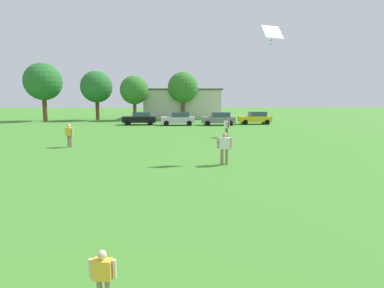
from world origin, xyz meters
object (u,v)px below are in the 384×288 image
bystander_midfield (227,126)px  parked_car_silver_1 (178,119)px  adult_bystander (224,146)px  bystander_near_trees (69,133)px  parked_car_gray_2 (219,119)px  kite (272,33)px  tree_right (134,90)px  tree_far_left (43,82)px  tree_left (97,87)px  parked_car_black_0 (140,118)px  parked_car_yellow_3 (255,118)px  child_kite_flyer (103,273)px  tree_far_right (183,87)px

bystander_midfield → parked_car_silver_1: (-4.26, 12.74, -0.19)m
adult_bystander → bystander_near_trees: size_ratio=1.03×
parked_car_gray_2 → kite: bearing=90.2°
kite → tree_right: bearing=111.0°
bystander_near_trees → adult_bystander: bearing=0.4°
tree_far_left → tree_left: (7.63, 1.28, -0.70)m
bystander_midfield → tree_right: size_ratio=0.25×
bystander_midfield → adult_bystander: bearing=154.2°
parked_car_silver_1 → tree_far_left: tree_far_left is taller
tree_left → parked_car_black_0: bearing=-49.9°
adult_bystander → parked_car_yellow_3: adult_bystander is taller
kite → bystander_near_trees: bearing=162.2°
bystander_near_trees → parked_car_yellow_3: 26.39m
child_kite_flyer → tree_far_left: (-18.72, 44.60, 5.28)m
parked_car_silver_1 → tree_right: size_ratio=0.62×
bystander_midfield → child_kite_flyer: bearing=149.7°
bystander_midfield → tree_right: 25.07m
child_kite_flyer → adult_bystander: bearing=78.4°
parked_car_silver_1 → tree_left: (-12.73, 9.93, 4.33)m
adult_bystander → tree_far_left: (-22.62, 33.03, 4.85)m
tree_right → tree_left: bearing=175.5°
parked_car_silver_1 → tree_far_right: 11.41m
parked_car_yellow_3 → adult_bystander: bearing=72.3°
parked_car_silver_1 → bystander_midfield: bearing=108.5°
child_kite_flyer → tree_right: 45.89m
bystander_midfield → parked_car_yellow_3: (6.12, 13.80, -0.19)m
bystander_midfield → kite: bearing=170.5°
parked_car_gray_2 → parked_car_yellow_3: 5.28m
parked_car_black_0 → adult_bystander: bearing=106.2°
tree_left → parked_car_yellow_3: bearing=-21.0°
bystander_near_trees → parked_car_silver_1: (8.13, 17.75, -0.16)m
parked_car_yellow_3 → bystander_near_trees: bearing=45.5°
child_kite_flyer → tree_far_left: bearing=119.8°
child_kite_flyer → adult_bystander: 12.22m
parked_car_silver_1 → tree_far_right: bearing=-94.6°
tree_far_left → tree_left: bearing=9.5°
parked_car_black_0 → parked_car_silver_1: same height
parked_car_black_0 → parked_car_silver_1: bearing=170.7°
parked_car_black_0 → tree_far_left: size_ratio=0.49×
kite → tree_far_right: (-4.49, 32.63, -2.21)m
parked_car_yellow_3 → tree_right: (-17.18, 8.40, 3.83)m
adult_bystander → bystander_near_trees: (-10.39, 6.63, -0.03)m
kite → tree_left: size_ratio=0.18×
parked_car_black_0 → tree_left: size_ratio=0.56×
tree_left → tree_right: bearing=-4.5°
bystander_near_trees → bystander_midfield: 13.36m
bystander_near_trees → parked_car_gray_2: bearing=85.7°
bystander_near_trees → parked_car_gray_2: 22.09m
adult_bystander → parked_car_gray_2: 24.39m
tree_far_left → tree_far_right: bearing=5.1°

